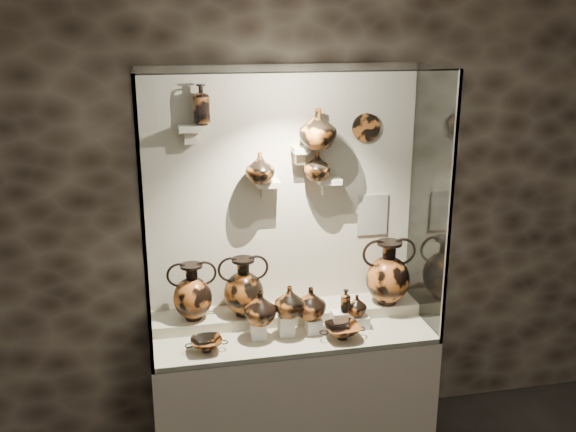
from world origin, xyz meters
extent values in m
cube|color=#2E241D|center=(0.00, 2.50, 1.60)|extent=(5.00, 0.02, 3.20)
cube|color=beige|center=(0.00, 2.18, 0.40)|extent=(1.70, 0.60, 0.80)
cube|color=#BDB193|center=(0.00, 2.18, 0.82)|extent=(1.68, 0.58, 0.03)
cube|color=#BDB193|center=(0.00, 2.35, 0.85)|extent=(1.70, 0.25, 0.10)
cube|color=beige|center=(0.00, 2.50, 1.60)|extent=(1.70, 0.03, 1.60)
cube|color=white|center=(0.00, 1.88, 1.60)|extent=(1.70, 0.01, 1.60)
cube|color=white|center=(-0.85, 2.18, 1.60)|extent=(0.01, 0.60, 1.60)
cube|color=white|center=(0.85, 2.18, 1.60)|extent=(0.01, 0.60, 1.60)
cube|color=white|center=(0.00, 2.18, 2.40)|extent=(1.70, 0.60, 0.01)
cube|color=gray|center=(-0.84, 1.89, 1.60)|extent=(0.02, 0.02, 1.60)
cube|color=gray|center=(0.84, 1.89, 1.60)|extent=(0.02, 0.02, 1.60)
cube|color=silver|center=(-0.22, 2.13, 0.88)|extent=(0.09, 0.09, 0.10)
cube|color=silver|center=(-0.05, 2.13, 0.90)|extent=(0.09, 0.09, 0.13)
cube|color=silver|center=(0.12, 2.13, 0.88)|extent=(0.09, 0.09, 0.09)
cube|color=silver|center=(0.28, 2.13, 0.89)|extent=(0.09, 0.09, 0.12)
cube|color=silver|center=(0.42, 2.13, 0.87)|extent=(0.09, 0.09, 0.08)
cube|color=beige|center=(-0.55, 2.42, 2.05)|extent=(0.14, 0.12, 0.04)
cube|color=beige|center=(-0.10, 2.42, 1.70)|extent=(0.14, 0.12, 0.04)
cube|color=beige|center=(0.10, 2.42, 1.90)|extent=(0.10, 0.12, 0.04)
cube|color=beige|center=(0.28, 2.42, 1.70)|extent=(0.14, 0.12, 0.04)
imported|color=#A4521F|center=(-0.21, 2.11, 1.03)|extent=(0.21, 0.21, 0.20)
imported|color=#934B1A|center=(-0.03, 2.11, 1.06)|extent=(0.22, 0.22, 0.19)
imported|color=#A4521F|center=(0.10, 2.15, 1.02)|extent=(0.24, 0.24, 0.20)
imported|color=#A4521F|center=(0.39, 2.15, 0.98)|extent=(0.13, 0.13, 0.13)
imported|color=#934B1A|center=(-0.15, 2.38, 1.81)|extent=(0.23, 0.23, 0.18)
imported|color=#934B1A|center=(0.19, 2.36, 2.04)|extent=(0.29, 0.29, 0.24)
imported|color=#934B1A|center=(0.20, 2.39, 1.80)|extent=(0.20, 0.20, 0.17)
cylinder|color=#9E521F|center=(0.53, 2.47, 2.01)|extent=(0.18, 0.02, 0.18)
cube|color=beige|center=(0.59, 2.47, 1.45)|extent=(0.20, 0.01, 0.27)
camera|label=1|loc=(-0.77, -1.29, 2.62)|focal=40.00mm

